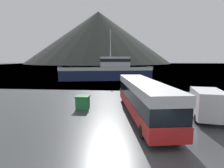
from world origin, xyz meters
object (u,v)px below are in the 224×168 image
at_px(fishing_boat, 107,71).
at_px(storage_bin, 83,102).
at_px(tour_bus, 143,97).
at_px(delivery_van, 206,103).

xyz_separation_m(fishing_boat, storage_bin, (0.27, -25.14, -1.56)).
height_order(tour_bus, delivery_van, tour_bus).
xyz_separation_m(delivery_van, fishing_boat, (-11.61, 27.23, 0.90)).
xyz_separation_m(delivery_van, storage_bin, (-11.34, 2.09, -0.66)).
height_order(delivery_van, fishing_boat, fishing_boat).
height_order(tour_bus, fishing_boat, fishing_boat).
relative_size(tour_bus, delivery_van, 2.30).
distance_m(delivery_van, fishing_boat, 29.62).
distance_m(fishing_boat, storage_bin, 25.19).
bearing_deg(tour_bus, storage_bin, 152.74).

